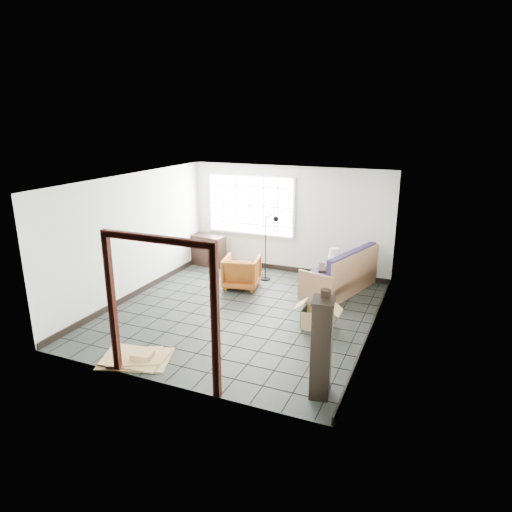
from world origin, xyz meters
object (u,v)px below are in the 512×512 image
at_px(tall_shelf, 322,348).
at_px(futon_sofa, 344,275).
at_px(armchair, 242,270).
at_px(side_table, 331,272).

bearing_deg(tall_shelf, futon_sofa, 88.69).
bearing_deg(tall_shelf, armchair, 119.60).
xyz_separation_m(armchair, tall_shelf, (2.74, -3.39, 0.33)).
bearing_deg(side_table, tall_shelf, -78.05).
relative_size(armchair, side_table, 1.21).
bearing_deg(side_table, armchair, -167.44).
distance_m(armchair, side_table, 1.98).
bearing_deg(futon_sofa, side_table, -113.17).
height_order(futon_sofa, tall_shelf, tall_shelf).
height_order(armchair, side_table, armchair).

